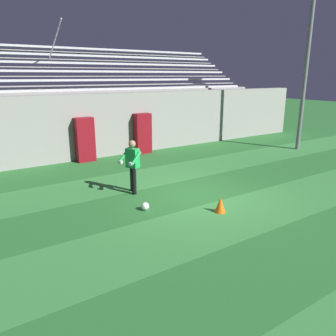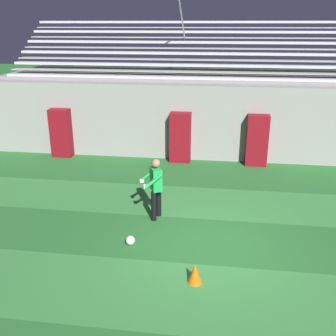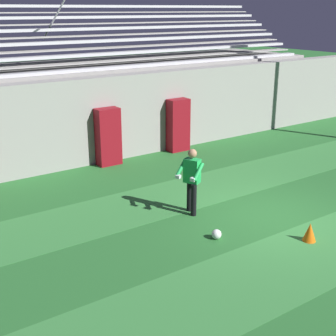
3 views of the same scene
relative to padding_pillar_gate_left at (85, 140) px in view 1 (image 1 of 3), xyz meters
The scene contains 11 objects.
ground_plane 6.18m from the padding_pillar_gate_left, 76.78° to the right, with size 80.00×80.00×0.00m, color #286B2D.
turf_stripe_mid 7.89m from the padding_pillar_gate_left, 79.73° to the right, with size 28.00×2.12×0.01m, color #38843D.
turf_stripe_far 3.86m from the padding_pillar_gate_left, 68.11° to the right, with size 28.00×2.12×0.01m, color #38843D.
back_wall 1.57m from the padding_pillar_gate_left, 21.49° to the left, with size 24.00×0.60×2.80m, color #999691.
padding_pillar_gate_left is the anchor object (origin of this frame).
padding_pillar_gate_right 2.79m from the padding_pillar_gate_left, ahead, with size 0.77×0.44×1.87m, color maroon.
bleacher_stand 3.58m from the padding_pillar_gate_left, 66.69° to the left, with size 18.00×4.75×5.83m.
floodlight_pole 11.11m from the padding_pillar_gate_left, 19.93° to the right, with size 0.90×0.36×8.04m.
goalkeeper 4.64m from the padding_pillar_gate_left, 91.91° to the right, with size 0.68×0.72×1.67m.
soccer_ball 6.13m from the padding_pillar_gate_left, 94.98° to the right, with size 0.22×0.22×0.22m, color white.
traffic_cone 7.41m from the padding_pillar_gate_left, 81.52° to the right, with size 0.30×0.30×0.42m, color orange.
Camera 1 is at (-5.99, -7.39, 3.55)m, focal length 35.00 mm.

